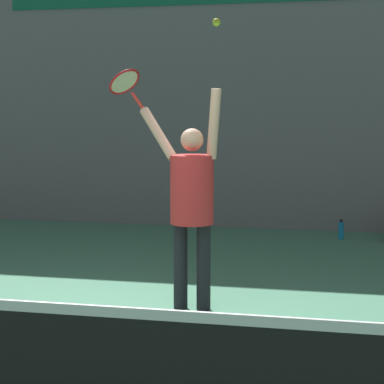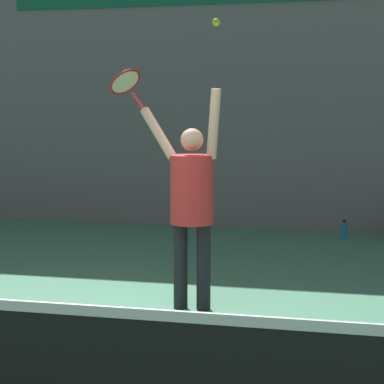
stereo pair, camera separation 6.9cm
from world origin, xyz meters
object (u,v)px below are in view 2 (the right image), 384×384
tennis_player (192,197)px  water_bottle (344,230)px  tennis_racket (126,83)px  tennis_ball (216,22)px

tennis_player → water_bottle: (1.36, 3.88, -0.92)m
tennis_player → tennis_racket: size_ratio=4.51×
tennis_player → tennis_racket: bearing=151.0°
water_bottle → tennis_racket: bearing=-121.3°
tennis_racket → water_bottle: tennis_racket is taller
tennis_player → water_bottle: bearing=70.7°
water_bottle → tennis_player: bearing=-109.3°
tennis_racket → tennis_ball: 1.21m
tennis_player → tennis_ball: 1.57m
tennis_player → tennis_racket: (-0.75, 0.42, 1.05)m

